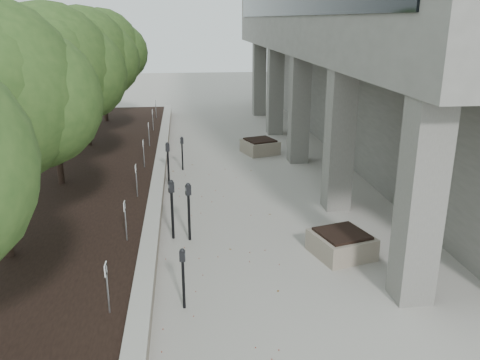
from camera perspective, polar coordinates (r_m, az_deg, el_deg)
ground at (r=9.03m, az=0.72°, el=-17.89°), size 90.00×90.00×0.00m
retaining_wall at (r=17.04m, az=-9.22°, el=0.57°), size 0.39×26.00×0.50m
planting_bed at (r=17.63m, az=-21.22°, el=-0.03°), size 7.00×26.00×0.40m
crabapple_tree_3 at (r=15.88m, az=-20.81°, el=9.00°), size 4.60×4.00×5.44m
crabapple_tree_4 at (r=20.73m, az=-17.58°, el=11.19°), size 4.60×4.00×5.44m
crabapple_tree_5 at (r=25.64m, az=-15.56°, el=12.53°), size 4.60×4.00×5.44m
parking_sign_2 at (r=9.03m, az=-14.97°, el=-11.94°), size 0.04×0.22×0.96m
parking_sign_3 at (r=11.71m, az=-13.00°, el=-4.63°), size 0.04×0.22×0.96m
parking_sign_4 at (r=14.51m, az=-11.80°, el=-0.09°), size 0.04×0.22×0.96m
parking_sign_5 at (r=17.38m, az=-10.99°, el=2.97°), size 0.04×0.22×0.96m
parking_sign_6 at (r=20.29m, az=-10.41°, el=5.16°), size 0.04×0.22×0.96m
parking_sign_7 at (r=23.22m, az=-9.97°, el=6.80°), size 0.04×0.22×0.96m
parking_sign_8 at (r=26.17m, az=-9.63°, el=8.06°), size 0.04×0.22×0.96m
parking_meter_1 at (r=9.60m, az=-6.53°, el=-11.19°), size 0.14×0.10×1.26m
parking_meter_2 at (r=12.35m, az=-5.88°, el=-3.65°), size 0.18×0.15×1.51m
parking_meter_3 at (r=12.48m, az=-7.79°, el=-3.37°), size 0.18×0.16×1.56m
parking_meter_4 at (r=16.55m, az=-8.25°, el=1.85°), size 0.17×0.13×1.47m
parking_meter_5 at (r=18.21m, az=-6.65°, el=3.05°), size 0.14×0.12×1.25m
planter_front at (r=11.95m, az=11.57°, el=-7.15°), size 1.53×1.53×0.58m
planter_back at (r=20.51m, az=2.31°, el=3.91°), size 1.61×1.61×0.59m
berry_scatter at (r=13.37m, az=-2.42°, el=-5.27°), size 3.30×14.10×0.02m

